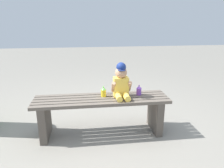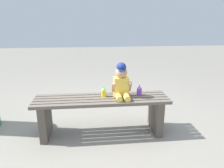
{
  "view_description": "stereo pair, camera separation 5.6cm",
  "coord_description": "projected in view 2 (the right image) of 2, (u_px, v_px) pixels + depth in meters",
  "views": [
    {
      "loc": [
        -0.17,
        -2.28,
        1.33
      ],
      "look_at": [
        0.12,
        -0.05,
        0.63
      ],
      "focal_mm": 33.92,
      "sensor_mm": 36.0,
      "label": 1
    },
    {
      "loc": [
        -0.12,
        -2.29,
        1.33
      ],
      "look_at": [
        0.12,
        -0.05,
        0.63
      ],
      "focal_mm": 33.92,
      "sensor_mm": 36.0,
      "label": 2
    }
  ],
  "objects": [
    {
      "name": "park_bench",
      "position": [
        102.0,
        110.0,
        2.49
      ],
      "size": [
        1.55,
        0.39,
        0.45
      ],
      "color": "#60564C",
      "rests_on": "ground_plane"
    },
    {
      "name": "sippy_cup_left",
      "position": [
        104.0,
        92.0,
        2.48
      ],
      "size": [
        0.06,
        0.06,
        0.12
      ],
      "color": "yellow",
      "rests_on": "park_bench"
    },
    {
      "name": "sippy_cup_right",
      "position": [
        139.0,
        90.0,
        2.52
      ],
      "size": [
        0.06,
        0.06,
        0.12
      ],
      "color": "#8C4CCC",
      "rests_on": "park_bench"
    },
    {
      "name": "ground_plane",
      "position": [
        102.0,
        132.0,
        2.58
      ],
      "size": [
        16.0,
        16.0,
        0.0
      ],
      "primitive_type": "plane",
      "color": "gray"
    },
    {
      "name": "child_figure",
      "position": [
        121.0,
        82.0,
        2.43
      ],
      "size": [
        0.23,
        0.27,
        0.4
      ],
      "color": "#F2C64C",
      "rests_on": "park_bench"
    }
  ]
}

